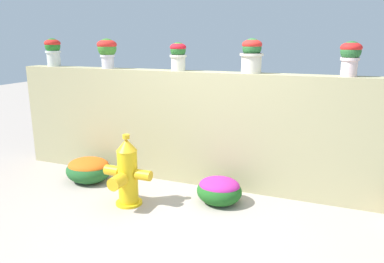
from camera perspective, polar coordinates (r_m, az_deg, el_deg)
ground_plane at (r=4.08m, az=-2.53°, el=-14.14°), size 24.00×24.00×0.00m
stone_wall at (r=4.86m, az=3.26°, el=0.29°), size 6.02×0.28×1.53m
potted_plant_0 at (r=6.08m, az=-20.92°, el=11.89°), size 0.24×0.24×0.42m
potted_plant_1 at (r=5.40m, az=-13.14°, el=12.39°), size 0.28×0.28×0.42m
potted_plant_2 at (r=4.88m, az=-2.18°, el=12.01°), size 0.22×0.22×0.37m
potted_plant_3 at (r=4.59m, az=9.32°, el=11.91°), size 0.29×0.29×0.42m
potted_plant_4 at (r=4.46m, az=23.54°, el=10.94°), size 0.23×0.23×0.39m
fire_hydrant at (r=4.40m, az=-10.13°, el=-6.52°), size 0.61×0.48×0.87m
flower_bush_left at (r=4.47m, az=4.28°, el=-9.01°), size 0.55×0.50×0.33m
flower_bush_right at (r=5.31m, az=-15.85°, el=-5.62°), size 0.64×0.58×0.35m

